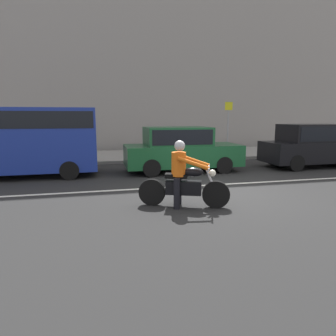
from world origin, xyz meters
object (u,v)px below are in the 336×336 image
(motorcycle_with_rider_orange_stripe, at_px, (183,180))
(parked_hatchback_black, at_px, (312,145))
(parked_van_cobalt_blue, at_px, (25,137))
(parked_sedan_forest_green, at_px, (181,149))
(street_sign_post, at_px, (228,122))

(motorcycle_with_rider_orange_stripe, height_order, parked_hatchback_black, parked_hatchback_black)
(parked_van_cobalt_blue, bearing_deg, parked_sedan_forest_green, -2.62)
(parked_van_cobalt_blue, distance_m, street_sign_post, 10.58)
(motorcycle_with_rider_orange_stripe, height_order, parked_sedan_forest_green, parked_sedan_forest_green)
(motorcycle_with_rider_orange_stripe, distance_m, parked_hatchback_black, 8.04)
(parked_sedan_forest_green, distance_m, street_sign_post, 6.21)
(motorcycle_with_rider_orange_stripe, bearing_deg, parked_hatchback_black, 31.50)
(parked_hatchback_black, bearing_deg, parked_sedan_forest_green, 177.49)
(motorcycle_with_rider_orange_stripe, relative_size, parked_hatchback_black, 0.50)
(parked_hatchback_black, relative_size, street_sign_post, 1.46)
(parked_van_cobalt_blue, bearing_deg, street_sign_post, 24.31)
(parked_hatchback_black, xyz_separation_m, parked_van_cobalt_blue, (-11.25, 0.50, 0.46))
(parked_sedan_forest_green, bearing_deg, parked_van_cobalt_blue, 177.38)
(motorcycle_with_rider_orange_stripe, xyz_separation_m, parked_van_cobalt_blue, (-4.39, 4.70, 0.75))
(parked_sedan_forest_green, distance_m, parked_van_cobalt_blue, 5.62)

